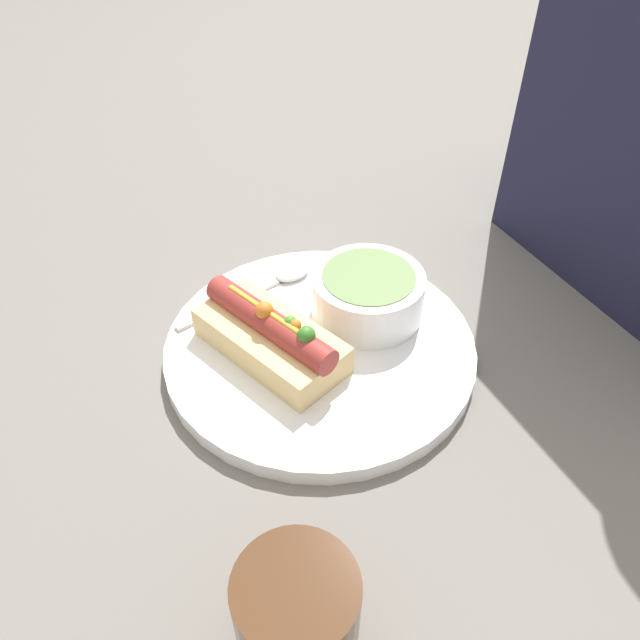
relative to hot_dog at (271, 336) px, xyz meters
The scene contains 6 objects.
ground_plane 0.06m from the hot_dog, 82.50° to the left, with size 4.00×4.00×0.00m, color slate.
dinner_plate 0.05m from the hot_dog, 82.50° to the left, with size 0.29×0.29×0.02m.
hot_dog is the anchor object (origin of this frame).
soup_bowl 0.11m from the hot_dog, 96.03° to the left, with size 0.11×0.11×0.05m.
spoon 0.10m from the hot_dog, 155.61° to the left, with size 0.05×0.16×0.01m.
drinking_glass 0.25m from the hot_dog, 18.56° to the right, with size 0.07×0.07×0.09m.
Camera 1 is at (0.38, -0.18, 0.42)m, focal length 35.00 mm.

